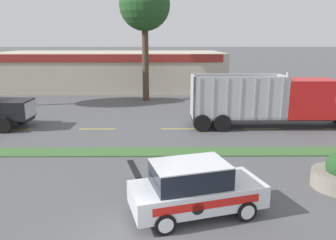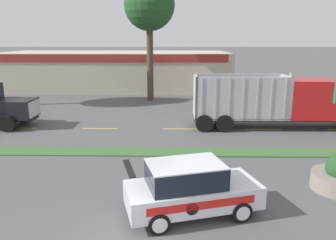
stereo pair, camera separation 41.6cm
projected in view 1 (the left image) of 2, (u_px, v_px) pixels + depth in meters
grass_verge at (149, 152)px, 17.03m from camera, size 120.00×1.34×0.06m
centre_line_3 at (15, 129)px, 21.51m from camera, size 2.40×0.14×0.01m
centre_line_4 at (97, 129)px, 21.55m from camera, size 2.40×0.14×0.01m
centre_line_5 at (179, 129)px, 21.59m from camera, size 2.40×0.14×0.01m
centre_line_6 at (261, 129)px, 21.63m from camera, size 2.40×0.14×0.01m
dump_truck_mid at (293, 102)px, 21.71m from camera, size 11.69×2.58×3.74m
rally_car at (195, 188)px, 10.81m from camera, size 4.73×2.99×1.87m
store_building_backdrop at (110, 70)px, 40.11m from camera, size 26.92×12.10×4.32m
tree_behind_centre at (144, 0)px, 29.70m from camera, size 4.68×4.68×12.35m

